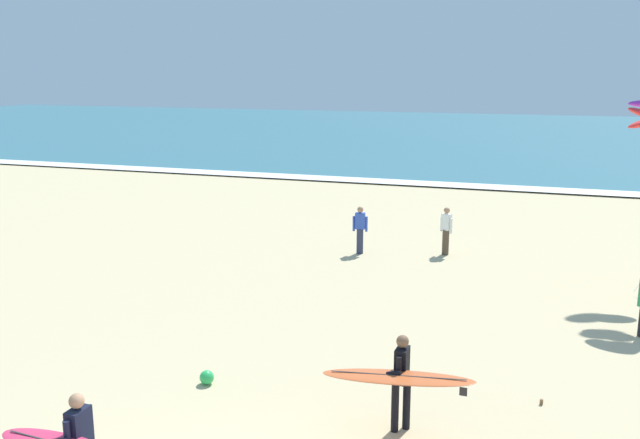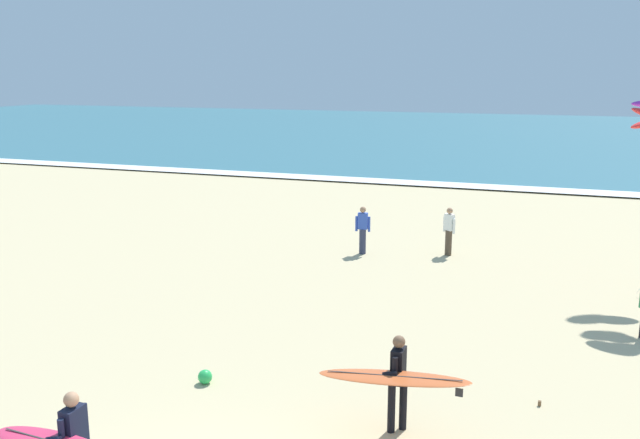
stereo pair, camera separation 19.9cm
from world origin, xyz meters
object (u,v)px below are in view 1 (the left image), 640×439
beach_ball (207,377)px  bystander_blue_top (360,230)px  surfer_trailing (399,377)px  bystander_white_top (446,231)px

beach_ball → bystander_blue_top: bearing=88.3°
bystander_blue_top → surfer_trailing: bearing=-71.8°
bystander_blue_top → bystander_white_top: size_ratio=1.00×
surfer_trailing → beach_ball: 4.08m
surfer_trailing → bystander_white_top: bearing=94.4°
surfer_trailing → beach_ball: size_ratio=9.11×
beach_ball → bystander_white_top: bearing=74.6°
bystander_blue_top → bystander_white_top: 2.81m
surfer_trailing → bystander_white_top: surfer_trailing is taller
bystander_white_top → beach_ball: bystander_white_top is taller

